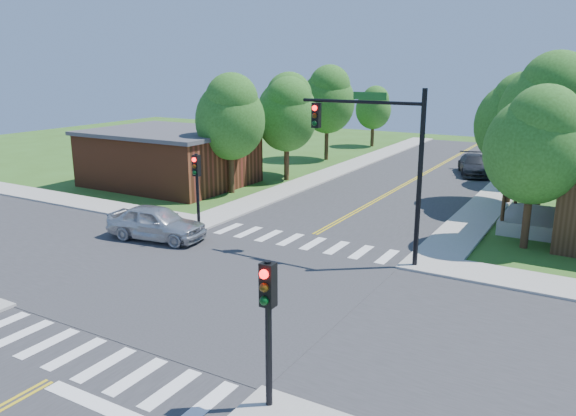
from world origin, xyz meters
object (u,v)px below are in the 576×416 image
Objects in this scene: signal_pole_se at (268,308)px; signal_pole_nw at (197,177)px; signal_mast_ne at (380,147)px; car_dgrey at (474,165)px; car_silver at (156,223)px.

signal_pole_se and signal_pole_nw have the same top height.
car_dgrey is at bearing 91.73° from signal_mast_ne.
signal_mast_ne reaches higher than signal_pole_se.
signal_pole_nw is at bearing -131.56° from car_dgrey.
signal_mast_ne is 1.89× the size of signal_pole_nw.
signal_pole_se is 14.71m from car_silver.
signal_pole_nw is 0.76× the size of car_silver.
signal_pole_nw is (-11.20, 11.20, 0.00)m from signal_pole_se.
car_dgrey is at bearing 67.45° from signal_pole_nw.
signal_pole_se reaches higher than car_dgrey.
car_dgrey is (9.36, 23.83, -0.09)m from car_silver.
signal_pole_se is at bearing -104.92° from car_dgrey.
car_silver is 25.60m from car_dgrey.
car_silver is (-10.00, -2.49, -4.04)m from signal_mast_ne.
car_silver is (-0.49, -2.47, -1.85)m from signal_pole_nw.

